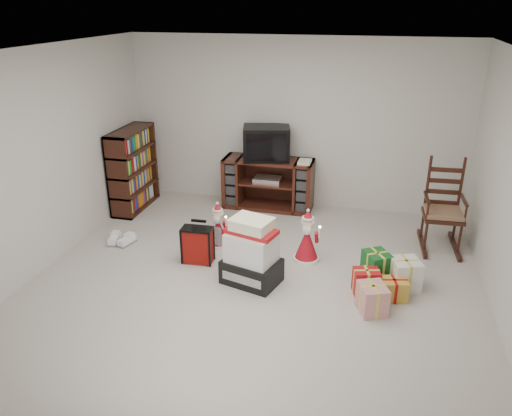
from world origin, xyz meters
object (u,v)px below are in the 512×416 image
(gift_cluster, at_px, (379,282))
(crt_television, at_px, (266,143))
(teddy_bear, at_px, (267,261))
(sneaker_pair, at_px, (121,240))
(gift_pile, at_px, (252,255))
(red_suitcase, at_px, (198,245))
(rocking_chair, at_px, (442,216))
(bookshelf, at_px, (133,171))
(santa_figurine, at_px, (307,241))
(tv_stand, at_px, (268,184))
(mrs_claus_figurine, at_px, (218,229))

(gift_cluster, distance_m, crt_television, 2.85)
(teddy_bear, distance_m, sneaker_pair, 2.03)
(gift_pile, height_order, red_suitcase, gift_pile)
(rocking_chair, xyz_separation_m, gift_cluster, (-0.73, -1.37, -0.28))
(bookshelf, bearing_deg, red_suitcase, -43.06)
(santa_figurine, distance_m, crt_television, 1.91)
(sneaker_pair, bearing_deg, bookshelf, 106.93)
(tv_stand, relative_size, gift_pile, 1.76)
(tv_stand, bearing_deg, mrs_claus_figurine, -103.33)
(bookshelf, relative_size, red_suitcase, 2.28)
(teddy_bear, bearing_deg, crt_television, 103.21)
(santa_figurine, distance_m, mrs_claus_figurine, 1.17)
(tv_stand, distance_m, gift_cluster, 2.69)
(teddy_bear, xyz_separation_m, crt_television, (-0.45, 1.92, 0.87))
(bookshelf, xyz_separation_m, mrs_claus_figurine, (1.62, -0.94, -0.36))
(gift_cluster, bearing_deg, tv_stand, 129.21)
(red_suitcase, relative_size, mrs_claus_figurine, 0.90)
(gift_pile, relative_size, mrs_claus_figurine, 1.29)
(gift_pile, height_order, gift_cluster, gift_pile)
(teddy_bear, distance_m, crt_television, 2.16)
(tv_stand, xyz_separation_m, sneaker_pair, (-1.60, -1.67, -0.34))
(tv_stand, xyz_separation_m, teddy_bear, (0.42, -1.92, -0.24))
(rocking_chair, distance_m, red_suitcase, 3.11)
(red_suitcase, xyz_separation_m, mrs_claus_figurine, (0.10, 0.49, -0.00))
(tv_stand, height_order, gift_pile, tv_stand)
(mrs_claus_figurine, relative_size, sneaker_pair, 1.73)
(rocking_chair, height_order, gift_cluster, rocking_chair)
(crt_television, bearing_deg, mrs_claus_figurine, -115.44)
(teddy_bear, bearing_deg, santa_figurine, 43.73)
(gift_pile, distance_m, mrs_claus_figurine, 1.01)
(tv_stand, bearing_deg, santa_figurine, -61.55)
(teddy_bear, height_order, santa_figurine, santa_figurine)
(bookshelf, height_order, mrs_claus_figurine, bookshelf)
(santa_figurine, xyz_separation_m, gift_cluster, (0.87, -0.55, -0.12))
(crt_television, bearing_deg, gift_cluster, -63.51)
(tv_stand, height_order, gift_cluster, tv_stand)
(mrs_claus_figurine, xyz_separation_m, gift_cluster, (2.04, -0.67, -0.10))
(bookshelf, bearing_deg, santa_figurine, -20.82)
(red_suitcase, xyz_separation_m, teddy_bear, (0.86, -0.02, -0.09))
(tv_stand, xyz_separation_m, gift_cluster, (1.70, -2.08, -0.25))
(rocking_chair, height_order, crt_television, crt_television)
(rocking_chair, height_order, santa_figurine, rocking_chair)
(rocking_chair, relative_size, sneaker_pair, 3.50)
(gift_pile, xyz_separation_m, sneaker_pair, (-1.90, 0.51, -0.29))
(gift_pile, height_order, sneaker_pair, gift_pile)
(sneaker_pair, height_order, crt_television, crt_television)
(teddy_bear, bearing_deg, rocking_chair, 31.00)
(red_suitcase, height_order, teddy_bear, red_suitcase)
(santa_figurine, xyz_separation_m, mrs_claus_figurine, (-1.16, 0.12, -0.03))
(bookshelf, xyz_separation_m, teddy_bear, (2.38, -1.45, -0.44))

